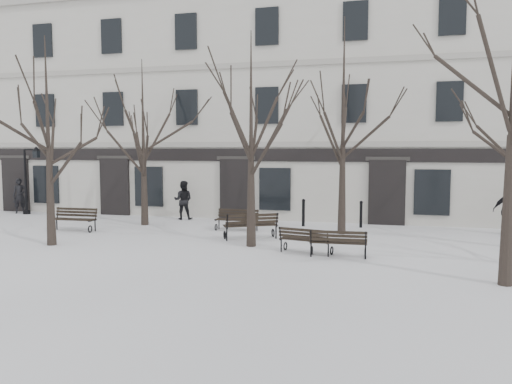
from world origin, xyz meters
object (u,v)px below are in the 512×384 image
(bench_2, at_px, (338,242))
(lamp_post, at_px, (29,175))
(bench_4, at_px, (251,225))
(bench_1, at_px, (306,239))
(tree_0, at_px, (47,116))
(tree_1, at_px, (251,113))
(bench_0, at_px, (74,218))
(bench_3, at_px, (237,219))

(bench_2, bearing_deg, lamp_post, -24.50)
(bench_4, bearing_deg, bench_1, 110.06)
(tree_0, bearing_deg, bench_1, 5.08)
(tree_0, bearing_deg, bench_4, 23.54)
(tree_0, bearing_deg, lamp_post, 132.90)
(tree_1, height_order, lamp_post, tree_1)
(bench_1, bearing_deg, tree_0, 17.53)
(bench_1, relative_size, lamp_post, 0.51)
(bench_4, bearing_deg, bench_0, -29.45)
(tree_1, distance_m, bench_1, 4.66)
(bench_2, height_order, bench_4, bench_4)
(tree_1, bearing_deg, tree_0, -167.35)
(bench_3, relative_size, bench_4, 0.86)
(bench_0, height_order, lamp_post, lamp_post)
(tree_0, relative_size, bench_0, 3.80)
(bench_3, height_order, bench_4, bench_4)
(bench_0, relative_size, bench_3, 1.07)
(tree_0, relative_size, lamp_post, 2.07)
(tree_1, bearing_deg, bench_1, -20.42)
(bench_1, xyz_separation_m, lamp_post, (-15.37, 6.16, 1.56))
(bench_0, relative_size, bench_4, 0.92)
(lamp_post, bearing_deg, bench_0, -37.18)
(tree_0, height_order, bench_0, tree_0)
(bench_0, bearing_deg, bench_1, -13.21)
(bench_2, relative_size, bench_4, 0.87)
(tree_1, height_order, bench_2, tree_1)
(tree_0, xyz_separation_m, bench_4, (6.52, 2.84, -3.98))
(lamp_post, bearing_deg, tree_0, -47.10)
(bench_3, xyz_separation_m, bench_4, (1.09, -1.80, 0.07))
(lamp_post, bearing_deg, bench_1, -21.85)
(tree_1, distance_m, bench_0, 9.04)
(bench_1, distance_m, bench_3, 5.19)
(bench_2, bearing_deg, bench_4, -37.14)
(tree_0, relative_size, bench_3, 4.08)
(bench_1, height_order, bench_2, bench_2)
(tree_0, xyz_separation_m, tree_1, (6.88, 1.55, 0.07))
(bench_0, height_order, bench_3, bench_0)
(bench_1, bearing_deg, bench_0, 0.72)
(bench_0, bearing_deg, tree_0, -70.94)
(tree_0, xyz_separation_m, bench_2, (9.98, 0.50, -4.05))
(bench_0, bearing_deg, bench_4, -1.66)
(tree_1, relative_size, bench_1, 4.11)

